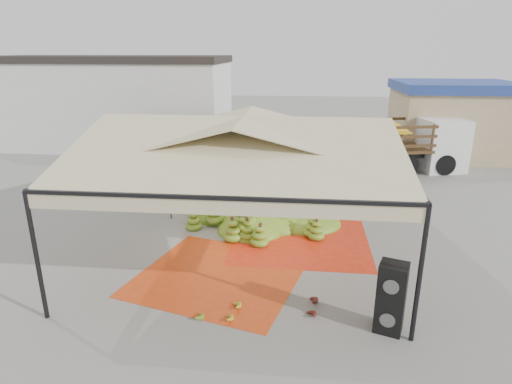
# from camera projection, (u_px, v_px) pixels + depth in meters

# --- Properties ---
(ground) EXTENTS (90.00, 90.00, 0.00)m
(ground) POSITION_uv_depth(u_px,v_px,m) (245.00, 248.00, 13.06)
(ground) COLOR slate
(ground) RESTS_ON ground
(canopy_tent) EXTENTS (8.10, 8.10, 4.00)m
(canopy_tent) POSITION_uv_depth(u_px,v_px,m) (244.00, 141.00, 12.02)
(canopy_tent) COLOR black
(canopy_tent) RESTS_ON ground
(building_white) EXTENTS (14.30, 6.30, 5.40)m
(building_white) POSITION_uv_depth(u_px,v_px,m) (112.00, 101.00, 26.35)
(building_white) COLOR silver
(building_white) RESTS_ON ground
(building_tan) EXTENTS (6.30, 5.30, 4.10)m
(building_tan) POSITION_uv_depth(u_px,v_px,m) (452.00, 119.00, 23.73)
(building_tan) COLOR tan
(building_tan) RESTS_ON ground
(tarp_left) EXTENTS (4.98, 4.84, 0.01)m
(tarp_left) POSITION_uv_depth(u_px,v_px,m) (219.00, 275.00, 11.45)
(tarp_left) COLOR red
(tarp_left) RESTS_ON ground
(tarp_right) EXTENTS (4.29, 4.50, 0.01)m
(tarp_right) POSITION_uv_depth(u_px,v_px,m) (301.00, 237.00, 13.81)
(tarp_right) COLOR red
(tarp_right) RESTS_ON ground
(banana_heap) EXTENTS (6.88, 6.22, 1.22)m
(banana_heap) POSITION_uv_depth(u_px,v_px,m) (266.00, 203.00, 15.01)
(banana_heap) COLOR #4B7518
(banana_heap) RESTS_ON ground
(hand_yellow_a) EXTENTS (0.51, 0.47, 0.19)m
(hand_yellow_a) POSITION_uv_depth(u_px,v_px,m) (234.00, 305.00, 9.97)
(hand_yellow_a) COLOR gold
(hand_yellow_a) RESTS_ON ground
(hand_yellow_b) EXTENTS (0.41, 0.35, 0.17)m
(hand_yellow_b) POSITION_uv_depth(u_px,v_px,m) (227.00, 317.00, 9.54)
(hand_yellow_b) COLOR gold
(hand_yellow_b) RESTS_ON ground
(hand_red_a) EXTENTS (0.51, 0.44, 0.21)m
(hand_red_a) POSITION_uv_depth(u_px,v_px,m) (310.00, 299.00, 10.17)
(hand_red_a) COLOR #531813
(hand_red_a) RESTS_ON ground
(hand_red_b) EXTENTS (0.50, 0.48, 0.18)m
(hand_red_b) POSITION_uv_depth(u_px,v_px,m) (310.00, 313.00, 9.65)
(hand_red_b) COLOR #582114
(hand_red_b) RESTS_ON ground
(hand_green) EXTENTS (0.44, 0.38, 0.18)m
(hand_green) POSITION_uv_depth(u_px,v_px,m) (197.00, 315.00, 9.60)
(hand_green) COLOR #537718
(hand_green) RESTS_ON ground
(hanging_bunches) EXTENTS (4.74, 0.24, 0.20)m
(hanging_bunches) POSITION_uv_depth(u_px,v_px,m) (287.00, 162.00, 12.52)
(hanging_bunches) COLOR #4A821B
(hanging_bunches) RESTS_ON ground
(speaker_stack) EXTENTS (0.71, 0.66, 1.59)m
(speaker_stack) POSITION_uv_depth(u_px,v_px,m) (391.00, 298.00, 8.98)
(speaker_stack) COLOR black
(speaker_stack) RESTS_ON ground
(banana_leaves) EXTENTS (0.96, 1.36, 3.70)m
(banana_leaves) POSITION_uv_depth(u_px,v_px,m) (180.00, 214.00, 15.72)
(banana_leaves) COLOR #2F7820
(banana_leaves) RESTS_ON ground
(vendor) EXTENTS (0.65, 0.54, 1.52)m
(vendor) POSITION_uv_depth(u_px,v_px,m) (228.00, 184.00, 16.67)
(vendor) COLOR gray
(vendor) RESTS_ON ground
(truck_left) EXTENTS (7.03, 2.69, 2.38)m
(truck_left) POSITION_uv_depth(u_px,v_px,m) (200.00, 141.00, 21.12)
(truck_left) COLOR #4C2D19
(truck_left) RESTS_ON ground
(truck_right) EXTENTS (7.74, 4.04, 2.53)m
(truck_right) POSITION_uv_depth(u_px,v_px,m) (394.00, 139.00, 20.96)
(truck_right) COLOR #4D3719
(truck_right) RESTS_ON ground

